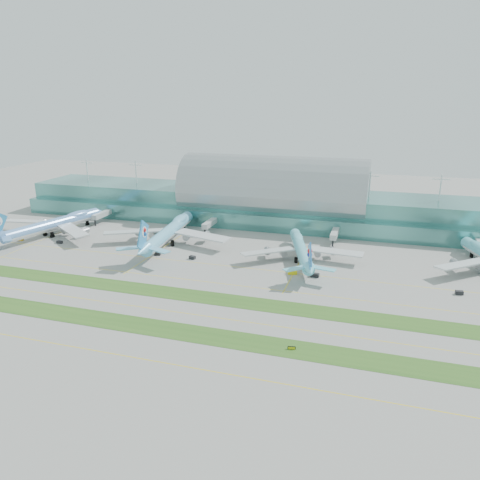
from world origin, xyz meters
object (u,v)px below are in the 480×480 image
(terminal, at_px, (273,200))
(taxiway_sign_east, at_px, (292,348))
(airliner_c, at_px, (301,249))
(airliner_b, at_px, (169,231))
(airliner_a, at_px, (54,223))

(terminal, xyz_separation_m, taxiway_sign_east, (43.34, -157.20, -13.67))
(terminal, height_order, airliner_c, terminal)
(terminal, bearing_deg, airliner_b, -125.46)
(airliner_a, distance_m, airliner_b, 73.00)
(terminal, distance_m, airliner_c, 76.62)
(terminal, bearing_deg, taxiway_sign_east, -74.59)
(airliner_a, bearing_deg, terminal, 43.55)
(airliner_a, bearing_deg, airliner_b, 17.42)
(airliner_c, xyz_separation_m, taxiway_sign_east, (12.49, -87.56, -5.39))
(terminal, distance_m, airliner_a, 136.10)
(airliner_a, height_order, airliner_b, airliner_b)
(terminal, xyz_separation_m, airliner_b, (-44.88, -63.01, -7.11))
(airliner_c, bearing_deg, taxiway_sign_east, -98.55)
(airliner_c, distance_m, taxiway_sign_east, 88.61)
(terminal, distance_m, airliner_b, 77.68)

